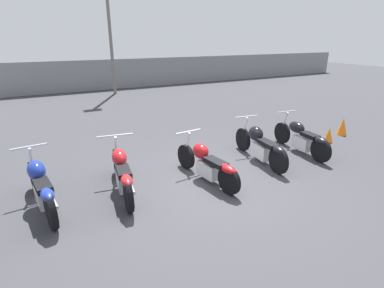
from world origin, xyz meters
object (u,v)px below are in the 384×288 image
at_px(light_pole_left, 108,4).
at_px(motorcycle_slot_4, 302,138).
at_px(motorcycle_slot_2, 207,164).
at_px(traffic_cone_far, 329,135).
at_px(motorcycle_slot_3, 260,145).
at_px(motorcycle_slot_1, 122,172).
at_px(motorcycle_slot_0, 41,187).
at_px(traffic_cone_near, 343,126).

distance_m(light_pole_left, motorcycle_slot_4, 12.03).
bearing_deg(motorcycle_slot_2, traffic_cone_far, -0.40).
relative_size(light_pole_left, motorcycle_slot_4, 3.57).
distance_m(light_pole_left, motorcycle_slot_3, 11.84).
bearing_deg(motorcycle_slot_3, motorcycle_slot_1, -173.21).
relative_size(motorcycle_slot_2, motorcycle_slot_3, 0.95).
height_order(motorcycle_slot_1, traffic_cone_far, motorcycle_slot_1).
relative_size(motorcycle_slot_0, motorcycle_slot_2, 1.01).
height_order(motorcycle_slot_1, traffic_cone_near, motorcycle_slot_1).
bearing_deg(motorcycle_slot_1, traffic_cone_near, 10.84).
xyz_separation_m(light_pole_left, traffic_cone_near, (4.35, -10.68, -4.17)).
height_order(motorcycle_slot_4, traffic_cone_near, motorcycle_slot_4).
xyz_separation_m(motorcycle_slot_3, motorcycle_slot_4, (1.36, -0.04, -0.02)).
bearing_deg(traffic_cone_far, light_pole_left, 107.20).
height_order(light_pole_left, motorcycle_slot_4, light_pole_left).
relative_size(motorcycle_slot_2, traffic_cone_far, 4.87).
bearing_deg(motorcycle_slot_4, light_pole_left, 107.63).
distance_m(traffic_cone_near, traffic_cone_far, 1.00).
height_order(motorcycle_slot_2, traffic_cone_near, motorcycle_slot_2).
distance_m(motorcycle_slot_3, motorcycle_slot_4, 1.36).
bearing_deg(light_pole_left, motorcycle_slot_3, -86.66).
bearing_deg(traffic_cone_near, motorcycle_slot_0, -177.91).
bearing_deg(traffic_cone_near, motorcycle_slot_1, -176.88).
distance_m(motorcycle_slot_1, motorcycle_slot_4, 4.77).
xyz_separation_m(light_pole_left, motorcycle_slot_2, (-1.04, -11.42, -4.04)).
relative_size(motorcycle_slot_2, motorcycle_slot_4, 0.98).
bearing_deg(traffic_cone_far, motorcycle_slot_4, -171.29).
distance_m(motorcycle_slot_0, traffic_cone_near, 8.53).
distance_m(motorcycle_slot_2, motorcycle_slot_4, 3.06).
bearing_deg(traffic_cone_far, motorcycle_slot_2, -173.96).
relative_size(light_pole_left, motorcycle_slot_1, 3.58).
distance_m(light_pole_left, motorcycle_slot_0, 12.42).
relative_size(motorcycle_slot_1, motorcycle_slot_2, 1.02).
height_order(motorcycle_slot_0, motorcycle_slot_3, motorcycle_slot_0).
bearing_deg(motorcycle_slot_2, motorcycle_slot_0, 165.89).
distance_m(motorcycle_slot_0, motorcycle_slot_1, 1.42).
height_order(light_pole_left, traffic_cone_near, light_pole_left).
relative_size(motorcycle_slot_3, traffic_cone_far, 5.13).
distance_m(motorcycle_slot_2, motorcycle_slot_3, 1.72).
bearing_deg(motorcycle_slot_0, motorcycle_slot_3, -8.61).
relative_size(light_pole_left, motorcycle_slot_0, 3.62).
distance_m(motorcycle_slot_2, traffic_cone_near, 5.44).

